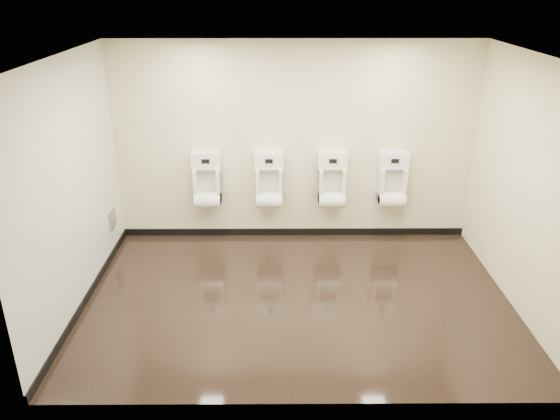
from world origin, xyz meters
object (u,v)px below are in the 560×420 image
(urinal_1, at_px, (269,184))
(access_panel, at_px, (112,219))
(urinal_3, at_px, (392,184))
(urinal_0, at_px, (207,184))
(urinal_2, at_px, (332,184))

(urinal_1, bearing_deg, access_panel, -169.03)
(urinal_3, bearing_deg, urinal_0, 180.00)
(urinal_3, bearing_deg, urinal_1, 180.00)
(urinal_2, bearing_deg, urinal_0, 180.00)
(urinal_0, xyz_separation_m, urinal_1, (0.87, 0.00, 0.00))
(urinal_1, bearing_deg, urinal_0, 180.00)
(urinal_2, relative_size, urinal_3, 1.00)
(urinal_3, bearing_deg, urinal_2, 180.00)
(urinal_1, relative_size, urinal_2, 1.00)
(urinal_0, height_order, urinal_2, same)
(urinal_0, xyz_separation_m, urinal_2, (1.75, 0.00, 0.00))
(access_panel, xyz_separation_m, urinal_0, (1.26, 0.41, 0.36))
(urinal_0, relative_size, urinal_1, 1.00)
(urinal_0, relative_size, urinal_3, 1.00)
(access_panel, height_order, urinal_3, urinal_3)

